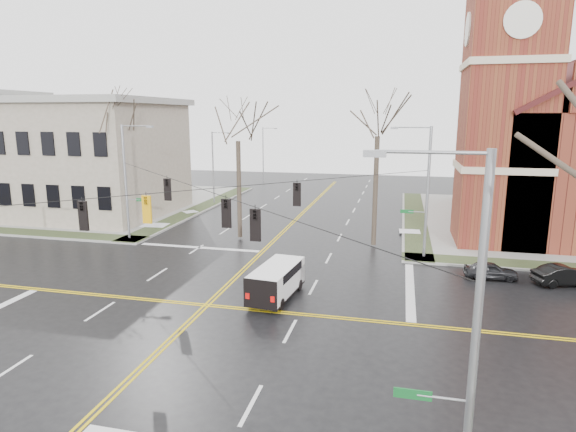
% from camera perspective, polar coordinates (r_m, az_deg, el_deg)
% --- Properties ---
extents(ground, '(120.00, 120.00, 0.00)m').
position_cam_1_polar(ground, '(26.19, -9.62, -10.39)').
color(ground, black).
rests_on(ground, ground).
extents(sidewalks, '(80.00, 80.00, 0.17)m').
position_cam_1_polar(sidewalks, '(26.16, -9.62, -10.23)').
color(sidewalks, gray).
rests_on(sidewalks, ground).
extents(road_markings, '(100.00, 100.00, 0.01)m').
position_cam_1_polar(road_markings, '(26.19, -9.62, -10.38)').
color(road_markings, gold).
rests_on(road_markings, ground).
extents(civic_building_a, '(18.00, 14.00, 11.00)m').
position_cam_1_polar(civic_building_a, '(53.00, -23.62, 6.15)').
color(civic_building_a, gray).
rests_on(civic_building_a, ground).
extents(signal_pole_ne, '(2.75, 0.22, 9.00)m').
position_cam_1_polar(signal_pole_ne, '(34.15, 15.93, 3.15)').
color(signal_pole_ne, gray).
rests_on(signal_pole_ne, ground).
extents(signal_pole_nw, '(2.75, 0.22, 9.00)m').
position_cam_1_polar(signal_pole_nw, '(40.06, -18.50, 4.21)').
color(signal_pole_nw, gray).
rests_on(signal_pole_nw, ground).
extents(signal_pole_se, '(2.75, 0.22, 9.00)m').
position_cam_1_polar(signal_pole_se, '(11.93, 20.50, -13.07)').
color(signal_pole_se, gray).
rests_on(signal_pole_se, ground).
extents(span_wires, '(23.02, 23.02, 0.03)m').
position_cam_1_polar(span_wires, '(24.55, -10.11, 3.15)').
color(span_wires, black).
rests_on(span_wires, ground).
extents(traffic_signals, '(8.21, 8.26, 1.30)m').
position_cam_1_polar(traffic_signals, '(24.07, -10.67, 1.14)').
color(traffic_signals, black).
rests_on(traffic_signals, ground).
extents(streetlight_north_a, '(2.30, 0.20, 8.00)m').
position_cam_1_polar(streetlight_north_a, '(54.49, -8.74, 6.03)').
color(streetlight_north_a, gray).
rests_on(streetlight_north_a, ground).
extents(streetlight_north_b, '(2.30, 0.20, 8.00)m').
position_cam_1_polar(streetlight_north_b, '(73.35, -2.86, 7.60)').
color(streetlight_north_b, gray).
rests_on(streetlight_north_b, ground).
extents(cargo_van, '(2.31, 4.87, 1.79)m').
position_cam_1_polar(cargo_van, '(26.66, -1.24, -7.39)').
color(cargo_van, white).
rests_on(cargo_van, ground).
extents(parked_car_a, '(3.17, 1.44, 1.06)m').
position_cam_1_polar(parked_car_a, '(32.12, 22.88, -5.97)').
color(parked_car_a, black).
rests_on(parked_car_a, ground).
extents(parked_car_b, '(3.83, 2.45, 1.19)m').
position_cam_1_polar(parked_car_b, '(32.90, 29.91, -6.10)').
color(parked_car_b, black).
rests_on(parked_car_b, ground).
extents(tree_nw_far, '(4.00, 4.00, 12.91)m').
position_cam_1_polar(tree_nw_far, '(42.68, -19.36, 10.49)').
color(tree_nw_far, '#382F23').
rests_on(tree_nw_far, ground).
extents(tree_nw_near, '(4.00, 4.00, 11.60)m').
position_cam_1_polar(tree_nw_near, '(38.17, -5.96, 9.60)').
color(tree_nw_near, '#382F23').
rests_on(tree_nw_near, ground).
extents(tree_ne, '(4.00, 4.00, 12.30)m').
position_cam_1_polar(tree_ne, '(36.17, 10.59, 10.14)').
color(tree_ne, '#382F23').
rests_on(tree_ne, ground).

